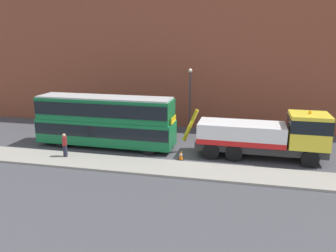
# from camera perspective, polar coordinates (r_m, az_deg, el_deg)

# --- Properties ---
(ground_plane) EXTENTS (120.00, 120.00, 0.00)m
(ground_plane) POSITION_cam_1_polar(r_m,az_deg,el_deg) (25.96, 3.11, -4.14)
(ground_plane) COLOR #424247
(near_kerb) EXTENTS (60.00, 2.80, 0.15)m
(near_kerb) POSITION_cam_1_polar(r_m,az_deg,el_deg) (22.05, 1.23, -7.34)
(near_kerb) COLOR gray
(near_kerb) RESTS_ON ground_plane
(building_facade) EXTENTS (60.00, 1.50, 16.00)m
(building_facade) POSITION_cam_1_polar(r_m,az_deg,el_deg) (32.23, 5.73, 14.02)
(building_facade) COLOR brown
(building_facade) RESTS_ON ground_plane
(recovery_tow_truck) EXTENTS (10.16, 2.78, 3.67)m
(recovery_tow_truck) POSITION_cam_1_polar(r_m,az_deg,el_deg) (24.62, 16.53, -1.47)
(recovery_tow_truck) COLOR #2D2D2D
(recovery_tow_truck) RESTS_ON ground_plane
(double_decker_bus) EXTENTS (11.08, 2.72, 4.06)m
(double_decker_bus) POSITION_cam_1_polar(r_m,az_deg,el_deg) (26.61, -10.72, 1.09)
(double_decker_bus) COLOR #146B38
(double_decker_bus) RESTS_ON ground_plane
(pedestrian_onlooker) EXTENTS (0.39, 0.47, 1.71)m
(pedestrian_onlooker) POSITION_cam_1_polar(r_m,az_deg,el_deg) (24.94, -17.25, -3.18)
(pedestrian_onlooker) COLOR #232333
(pedestrian_onlooker) RESTS_ON near_kerb
(traffic_cone_near_bus) EXTENTS (0.36, 0.36, 0.72)m
(traffic_cone_near_bus) POSITION_cam_1_polar(r_m,az_deg,el_deg) (23.77, 2.23, -5.02)
(traffic_cone_near_bus) COLOR orange
(traffic_cone_near_bus) RESTS_ON ground_plane
(street_lamp) EXTENTS (0.36, 0.36, 5.83)m
(street_lamp) POSITION_cam_1_polar(r_m,az_deg,el_deg) (30.53, 3.79, 5.37)
(street_lamp) COLOR #38383D
(street_lamp) RESTS_ON ground_plane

